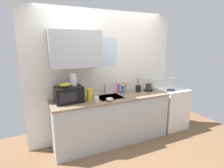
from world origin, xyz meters
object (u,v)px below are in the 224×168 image
object	(u,v)px
dish_soap_bottle_orange	(125,87)
utensil_crock	(138,88)
paper_towel_roll	(73,79)
coffee_maker	(148,86)
dish_soap_bottle_pink	(119,88)
mug_white	(97,99)
dish_soap_bottle_blue	(123,89)
stove_range	(170,108)
cereal_canister	(90,95)
small_bowl	(110,99)
banana_bunch	(65,85)
microwave	(69,94)

from	to	relation	value
dish_soap_bottle_orange	utensil_crock	bearing A→B (deg)	-19.64
paper_towel_roll	coffee_maker	world-z (taller)	paper_towel_roll
dish_soap_bottle_orange	dish_soap_bottle_pink	bearing A→B (deg)	-172.84
mug_white	dish_soap_bottle_blue	bearing A→B (deg)	22.59
stove_range	utensil_crock	world-z (taller)	utensil_crock
dish_soap_bottle_blue	cereal_canister	bearing A→B (deg)	-166.00
stove_range	coffee_maker	world-z (taller)	coffee_maker
stove_range	dish_soap_bottle_orange	size ratio (longest dim) A/B	4.62
paper_towel_roll	coffee_maker	size ratio (longest dim) A/B	0.79
dish_soap_bottle_orange	small_bowl	size ratio (longest dim) A/B	1.80
stove_range	utensil_crock	xyz separation A→B (m)	(-0.81, 0.12, 0.51)
banana_bunch	dish_soap_bottle_orange	xyz separation A→B (m)	(1.24, 0.16, -0.20)
dish_soap_bottle_orange	small_bowl	distance (m)	0.68
mug_white	paper_towel_roll	bearing A→B (deg)	144.08
coffee_maker	dish_soap_bottle_orange	bearing A→B (deg)	167.92
dish_soap_bottle_pink	dish_soap_bottle_orange	xyz separation A→B (m)	(0.16, 0.02, -0.00)
dish_soap_bottle_blue	small_bowl	size ratio (longest dim) A/B	1.56
dish_soap_bottle_orange	small_bowl	bearing A→B (deg)	-142.52
mug_white	small_bowl	bearing A→B (deg)	-15.26
dish_soap_bottle_pink	dish_soap_bottle_blue	world-z (taller)	dish_soap_bottle_pink
dish_soap_bottle_pink	utensil_crock	bearing A→B (deg)	-9.92
dish_soap_bottle_blue	utensil_crock	distance (m)	0.35
cereal_canister	utensil_crock	world-z (taller)	utensil_crock
dish_soap_bottle_orange	utensil_crock	size ratio (longest dim) A/B	0.80
dish_soap_bottle_orange	utensil_crock	xyz separation A→B (m)	(0.26, -0.09, -0.04)
microwave	paper_towel_roll	bearing A→B (deg)	27.17
stove_range	utensil_crock	distance (m)	0.97
stove_range	dish_soap_bottle_blue	world-z (taller)	dish_soap_bottle_blue
banana_bunch	coffee_maker	world-z (taller)	banana_bunch
stove_range	dish_soap_bottle_pink	world-z (taller)	dish_soap_bottle_pink
coffee_maker	stove_range	bearing A→B (deg)	-10.25
stove_range	banana_bunch	distance (m)	2.43
dish_soap_bottle_orange	mug_white	world-z (taller)	dish_soap_bottle_orange
stove_range	cereal_canister	world-z (taller)	cereal_canister
dish_soap_bottle_blue	dish_soap_bottle_orange	xyz separation A→B (m)	(0.08, 0.07, 0.01)
microwave	mug_white	world-z (taller)	microwave
coffee_maker	dish_soap_bottle_blue	size ratio (longest dim) A/B	1.38
paper_towel_roll	dish_soap_bottle_blue	bearing A→B (deg)	2.36
cereal_canister	small_bowl	xyz separation A→B (m)	(0.31, -0.15, -0.08)
dish_soap_bottle_orange	mug_white	size ratio (longest dim) A/B	2.46
stove_range	dish_soap_bottle_pink	bearing A→B (deg)	171.23
coffee_maker	utensil_crock	world-z (taller)	utensil_crock
dish_soap_bottle_orange	cereal_canister	distance (m)	0.89
microwave	mug_white	distance (m)	0.48
cereal_canister	utensil_crock	bearing A→B (deg)	8.66
stove_range	dish_soap_bottle_orange	distance (m)	1.23
stove_range	cereal_canister	size ratio (longest dim) A/B	4.88
cereal_canister	dish_soap_bottle_blue	bearing A→B (deg)	14.00
paper_towel_roll	small_bowl	world-z (taller)	paper_towel_roll
paper_towel_roll	mug_white	bearing A→B (deg)	-35.92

